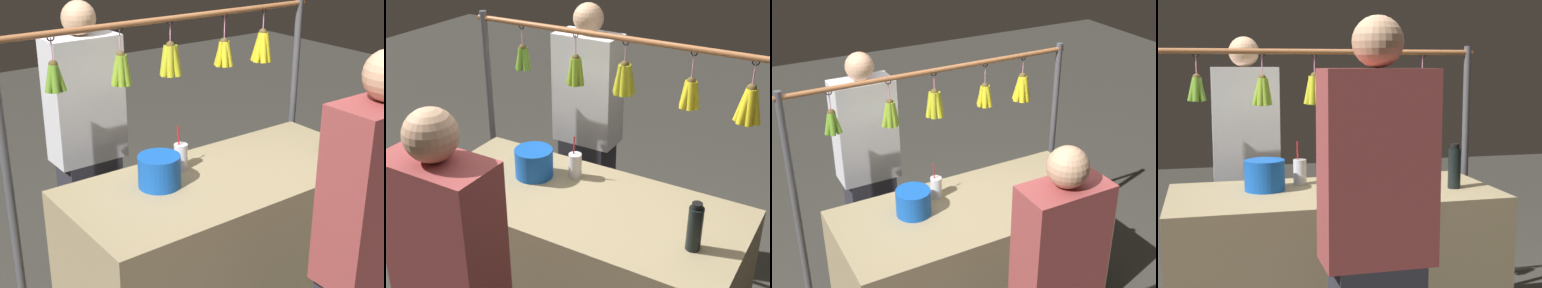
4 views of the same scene
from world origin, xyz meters
TOP-DOWN VIEW (x-y plane):
  - market_counter at (0.00, 0.00)m, footprint 1.68×0.75m
  - display_rack at (-0.04, -0.48)m, footprint 1.98×0.12m
  - water_bottle at (-0.63, 0.10)m, footprint 0.07×0.07m
  - blue_bucket at (0.35, -0.09)m, footprint 0.21×0.21m
  - drink_cup at (0.15, -0.19)m, footprint 0.07×0.07m
  - vendor_person at (0.40, -0.77)m, footprint 0.41×0.22m
  - customer_person at (0.04, 0.90)m, footprint 0.41×0.22m

SIDE VIEW (x-z plane):
  - market_counter at x=0.00m, z-range 0.00..0.89m
  - customer_person at x=0.04m, z-range -0.01..1.70m
  - vendor_person at x=0.40m, z-range -0.01..1.70m
  - drink_cup at x=0.15m, z-range 0.84..1.08m
  - blue_bucket at x=0.35m, z-range 0.89..1.05m
  - water_bottle at x=-0.63m, z-range 0.88..1.12m
  - display_rack at x=-0.04m, z-range 0.36..2.01m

